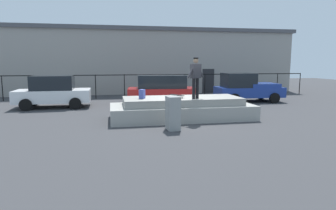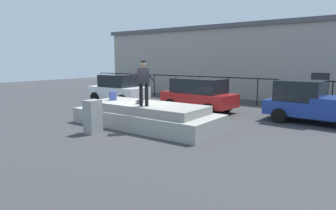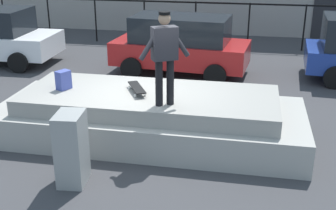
# 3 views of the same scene
# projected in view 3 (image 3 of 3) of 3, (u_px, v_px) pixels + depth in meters

# --- Properties ---
(ground_plane) EXTENTS (60.00, 60.00, 0.00)m
(ground_plane) POSITION_uv_depth(u_px,v_px,m) (141.00, 137.00, 9.19)
(ground_plane) COLOR #38383A
(concrete_ledge) EXTENTS (6.35, 2.49, 0.97)m
(concrete_ledge) POSITION_uv_depth(u_px,v_px,m) (150.00, 117.00, 9.09)
(concrete_ledge) COLOR #9E9B93
(concrete_ledge) RESTS_ON ground_plane
(skateboarder) EXTENTS (0.89, 0.57, 1.75)m
(skateboarder) POSITION_uv_depth(u_px,v_px,m) (165.00, 52.00, 7.91)
(skateboarder) COLOR black
(skateboarder) RESTS_ON concrete_ledge
(skateboard) EXTENTS (0.56, 0.80, 0.12)m
(skateboard) POSITION_uv_depth(u_px,v_px,m) (137.00, 88.00, 8.89)
(skateboard) COLOR black
(skateboard) RESTS_ON concrete_ledge
(backpack) EXTENTS (0.30, 0.34, 0.40)m
(backpack) POSITION_uv_depth(u_px,v_px,m) (63.00, 80.00, 9.06)
(backpack) COLOR #3F4C99
(backpack) RESTS_ON concrete_ledge
(car_red_hatchback_mid) EXTENTS (4.20, 2.33, 1.77)m
(car_red_hatchback_mid) POSITION_uv_depth(u_px,v_px,m) (181.00, 44.00, 13.15)
(car_red_hatchback_mid) COLOR #B21E1E
(car_red_hatchback_mid) RESTS_ON ground_plane
(utility_box) EXTENTS (0.50, 0.64, 1.27)m
(utility_box) POSITION_uv_depth(u_px,v_px,m) (72.00, 149.00, 7.30)
(utility_box) COLOR gray
(utility_box) RESTS_ON ground_plane
(fence_row) EXTENTS (24.06, 0.06, 1.69)m
(fence_row) POSITION_uv_depth(u_px,v_px,m) (196.00, 15.00, 16.49)
(fence_row) COLOR black
(fence_row) RESTS_ON ground_plane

